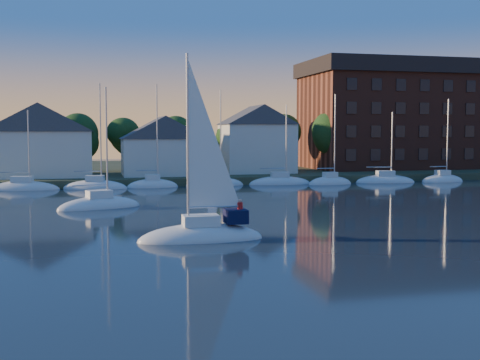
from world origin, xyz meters
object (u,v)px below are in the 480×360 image
object	(u,v)px
clubhouse_east	(257,138)
drifting_sailboat_left	(100,207)
condo_block	(398,115)
clubhouse_centre	(163,145)
clubhouse_west	(41,140)
hero_sailboat	(203,232)

from	to	relation	value
clubhouse_east	drifting_sailboat_left	xyz separation A→B (m)	(-22.90, -28.82, -5.90)
condo_block	clubhouse_centre	bearing A→B (deg)	-168.76
condo_block	drifting_sailboat_left	size ratio (longest dim) A/B	2.55
clubhouse_west	clubhouse_east	size ratio (longest dim) A/B	1.30
clubhouse_west	drifting_sailboat_left	xyz separation A→B (m)	(7.10, -27.82, -5.84)
clubhouse_centre	hero_sailboat	xyz separation A→B (m)	(-2.59, -45.12, -4.58)
clubhouse_west	drifting_sailboat_left	world-z (taller)	drifting_sailboat_left
clubhouse_east	condo_block	xyz separation A→B (m)	(26.00, 5.95, 3.79)
clubhouse_west	clubhouse_east	xyz separation A→B (m)	(30.00, 1.00, 0.07)
clubhouse_west	hero_sailboat	distance (m)	48.33
clubhouse_west	clubhouse_east	distance (m)	30.02
clubhouse_west	clubhouse_east	world-z (taller)	clubhouse_east
clubhouse_east	drifting_sailboat_left	size ratio (longest dim) A/B	0.86
hero_sailboat	drifting_sailboat_left	size ratio (longest dim) A/B	1.07
clubhouse_west	drifting_sailboat_left	size ratio (longest dim) A/B	1.12
condo_block	clubhouse_east	bearing A→B (deg)	-167.11
clubhouse_centre	drifting_sailboat_left	distance (m)	28.70
hero_sailboat	clubhouse_centre	bearing A→B (deg)	-93.40
drifting_sailboat_left	condo_block	bearing A→B (deg)	17.22
clubhouse_east	hero_sailboat	size ratio (longest dim) A/B	0.81
clubhouse_west	hero_sailboat	xyz separation A→B (m)	(13.41, -46.12, -5.38)
clubhouse_west	hero_sailboat	bearing A→B (deg)	-73.79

